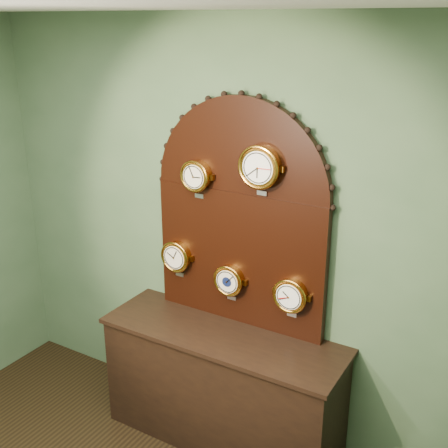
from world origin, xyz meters
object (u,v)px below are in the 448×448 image
Objects in this scene: tide_clock at (291,295)px; barometer at (229,280)px; arabic_clock at (260,167)px; roman_clock at (196,176)px; display_board at (240,208)px; shop_counter at (222,389)px; hygrometer at (176,256)px.

barometer is at bearing 179.98° from tide_clock.
roman_clock is at bearing 179.82° from arabic_clock.
tide_clock is (0.40, -0.07, -0.48)m from display_board.
barometer is (0.25, -0.00, -0.67)m from roman_clock.
arabic_clock reaches higher than shop_counter.
display_board reaches higher than hygrometer.
roman_clock is at bearing 179.94° from barometer.
hygrometer is 0.86m from tide_clock.
display_board is 0.35m from arabic_clock.
barometer is at bearing -0.06° from roman_clock.
tide_clock is at bearing -0.04° from roman_clock.
roman_clock is at bearing 0.13° from hygrometer.
barometer is (-0.04, 0.15, 0.74)m from shop_counter.
shop_counter is at bearing -159.01° from tide_clock.
display_board is 4.81× the size of arabic_clock.
arabic_clock is 1.15× the size of tide_clock.
hygrometer is at bearing 180.00° from tide_clock.
shop_counter is 5.77× the size of tide_clock.
display_board is 5.55× the size of hygrometer.
roman_clock is 0.62m from hygrometer.
tide_clock is (0.23, 0.00, -0.78)m from arabic_clock.
arabic_clock is at bearing -179.75° from tide_clock.
arabic_clock is (0.45, -0.00, 0.12)m from roman_clock.
shop_counter is 1.25m from display_board.
display_board is 0.35m from roman_clock.
arabic_clock is at bearing -0.18° from roman_clock.
arabic_clock reaches higher than roman_clock.
roman_clock is at bearing -166.97° from display_board.
roman_clock is (-0.29, -0.07, 0.18)m from display_board.
display_board is at bearing 8.24° from hygrometer.
display_board reaches higher than tide_clock.
display_board is at bearing 90.00° from shop_counter.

